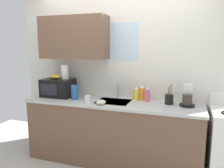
{
  "coord_description": "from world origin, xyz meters",
  "views": [
    {
      "loc": [
        0.97,
        -2.83,
        1.66
      ],
      "look_at": [
        0.0,
        0.0,
        1.15
      ],
      "focal_mm": 35.25,
      "sensor_mm": 36.0,
      "label": 1
    }
  ],
  "objects_px": {
    "paper_towel_roll": "(65,72)",
    "cereal_canister": "(75,92)",
    "microwave": "(58,88)",
    "mug_white": "(88,99)",
    "dish_soap_bottle_orange": "(142,93)",
    "dish_soap_bottle_yellow": "(136,94)",
    "banana_bunch": "(55,77)",
    "small_bowl": "(101,102)",
    "coffee_maker": "(187,98)",
    "dish_soap_bottle_pink": "(148,95)",
    "utensil_crock": "(169,99)"
  },
  "relations": [
    {
      "from": "microwave",
      "to": "mug_white",
      "type": "xyz_separation_m",
      "value": [
        0.59,
        -0.19,
        -0.09
      ]
    },
    {
      "from": "paper_towel_roll",
      "to": "cereal_canister",
      "type": "bearing_deg",
      "value": -32.01
    },
    {
      "from": "dish_soap_bottle_yellow",
      "to": "banana_bunch",
      "type": "bearing_deg",
      "value": -172.53
    },
    {
      "from": "microwave",
      "to": "coffee_maker",
      "type": "relative_size",
      "value": 1.64
    },
    {
      "from": "dish_soap_bottle_yellow",
      "to": "coffee_maker",
      "type": "bearing_deg",
      "value": -8.41
    },
    {
      "from": "coffee_maker",
      "to": "dish_soap_bottle_pink",
      "type": "height_order",
      "value": "coffee_maker"
    },
    {
      "from": "dish_soap_bottle_orange",
      "to": "cereal_canister",
      "type": "relative_size",
      "value": 1.04
    },
    {
      "from": "dish_soap_bottle_yellow",
      "to": "dish_soap_bottle_orange",
      "type": "distance_m",
      "value": 0.09
    },
    {
      "from": "microwave",
      "to": "utensil_crock",
      "type": "height_order",
      "value": "same"
    },
    {
      "from": "paper_towel_roll",
      "to": "banana_bunch",
      "type": "bearing_deg",
      "value": -161.57
    },
    {
      "from": "dish_soap_bottle_orange",
      "to": "utensil_crock",
      "type": "distance_m",
      "value": 0.4
    },
    {
      "from": "mug_white",
      "to": "utensil_crock",
      "type": "height_order",
      "value": "utensil_crock"
    },
    {
      "from": "dish_soap_bottle_pink",
      "to": "utensil_crock",
      "type": "distance_m",
      "value": 0.3
    },
    {
      "from": "banana_bunch",
      "to": "dish_soap_bottle_yellow",
      "type": "height_order",
      "value": "banana_bunch"
    },
    {
      "from": "dish_soap_bottle_orange",
      "to": "utensil_crock",
      "type": "relative_size",
      "value": 0.81
    },
    {
      "from": "cereal_canister",
      "to": "small_bowl",
      "type": "xyz_separation_m",
      "value": [
        0.47,
        -0.15,
        -0.07
      ]
    },
    {
      "from": "microwave",
      "to": "paper_towel_roll",
      "type": "distance_m",
      "value": 0.27
    },
    {
      "from": "dish_soap_bottle_yellow",
      "to": "paper_towel_roll",
      "type": "bearing_deg",
      "value": -174.11
    },
    {
      "from": "microwave",
      "to": "dish_soap_bottle_pink",
      "type": "xyz_separation_m",
      "value": [
        1.36,
        0.13,
        -0.04
      ]
    },
    {
      "from": "microwave",
      "to": "paper_towel_roll",
      "type": "relative_size",
      "value": 2.09
    },
    {
      "from": "microwave",
      "to": "paper_towel_roll",
      "type": "xyz_separation_m",
      "value": [
        0.1,
        0.05,
        0.24
      ]
    },
    {
      "from": "dish_soap_bottle_orange",
      "to": "paper_towel_roll",
      "type": "bearing_deg",
      "value": -174.35
    },
    {
      "from": "paper_towel_roll",
      "to": "mug_white",
      "type": "relative_size",
      "value": 2.32
    },
    {
      "from": "dish_soap_bottle_yellow",
      "to": "mug_white",
      "type": "distance_m",
      "value": 0.7
    },
    {
      "from": "coffee_maker",
      "to": "utensil_crock",
      "type": "xyz_separation_m",
      "value": [
        -0.23,
        0.01,
        -0.04
      ]
    },
    {
      "from": "microwave",
      "to": "dish_soap_bottle_pink",
      "type": "bearing_deg",
      "value": 5.44
    },
    {
      "from": "coffee_maker",
      "to": "dish_soap_bottle_yellow",
      "type": "relative_size",
      "value": 1.42
    },
    {
      "from": "microwave",
      "to": "cereal_canister",
      "type": "height_order",
      "value": "microwave"
    },
    {
      "from": "paper_towel_roll",
      "to": "small_bowl",
      "type": "height_order",
      "value": "paper_towel_roll"
    },
    {
      "from": "microwave",
      "to": "dish_soap_bottle_orange",
      "type": "distance_m",
      "value": 1.29
    },
    {
      "from": "dish_soap_bottle_orange",
      "to": "microwave",
      "type": "bearing_deg",
      "value": -172.51
    },
    {
      "from": "banana_bunch",
      "to": "dish_soap_bottle_pink",
      "type": "height_order",
      "value": "banana_bunch"
    },
    {
      "from": "microwave",
      "to": "dish_soap_bottle_pink",
      "type": "relative_size",
      "value": 2.25
    },
    {
      "from": "dish_soap_bottle_orange",
      "to": "cereal_canister",
      "type": "distance_m",
      "value": 0.97
    },
    {
      "from": "cereal_canister",
      "to": "small_bowl",
      "type": "relative_size",
      "value": 1.62
    },
    {
      "from": "dish_soap_bottle_pink",
      "to": "cereal_canister",
      "type": "distance_m",
      "value": 1.05
    },
    {
      "from": "microwave",
      "to": "mug_white",
      "type": "bearing_deg",
      "value": -17.78
    },
    {
      "from": "microwave",
      "to": "small_bowl",
      "type": "bearing_deg",
      "value": -17.1
    },
    {
      "from": "banana_bunch",
      "to": "dish_soap_bottle_yellow",
      "type": "bearing_deg",
      "value": 7.47
    },
    {
      "from": "dish_soap_bottle_pink",
      "to": "small_bowl",
      "type": "distance_m",
      "value": 0.67
    },
    {
      "from": "dish_soap_bottle_pink",
      "to": "cereal_canister",
      "type": "bearing_deg",
      "value": -167.42
    },
    {
      "from": "banana_bunch",
      "to": "utensil_crock",
      "type": "xyz_separation_m",
      "value": [
        1.71,
        0.07,
        -0.24
      ]
    },
    {
      "from": "mug_white",
      "to": "utensil_crock",
      "type": "relative_size",
      "value": 0.35
    },
    {
      "from": "dish_soap_bottle_yellow",
      "to": "small_bowl",
      "type": "relative_size",
      "value": 1.52
    },
    {
      "from": "coffee_maker",
      "to": "cereal_canister",
      "type": "height_order",
      "value": "coffee_maker"
    },
    {
      "from": "paper_towel_roll",
      "to": "mug_white",
      "type": "xyz_separation_m",
      "value": [
        0.49,
        -0.24,
        -0.33
      ]
    },
    {
      "from": "utensil_crock",
      "to": "paper_towel_roll",
      "type": "bearing_deg",
      "value": -179.27
    },
    {
      "from": "coffee_maker",
      "to": "utensil_crock",
      "type": "distance_m",
      "value": 0.23
    },
    {
      "from": "mug_white",
      "to": "small_bowl",
      "type": "bearing_deg",
      "value": -15.26
    },
    {
      "from": "paper_towel_roll",
      "to": "cereal_canister",
      "type": "distance_m",
      "value": 0.39
    }
  ]
}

